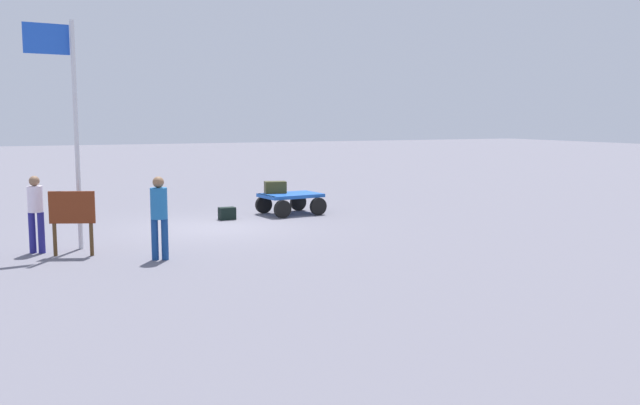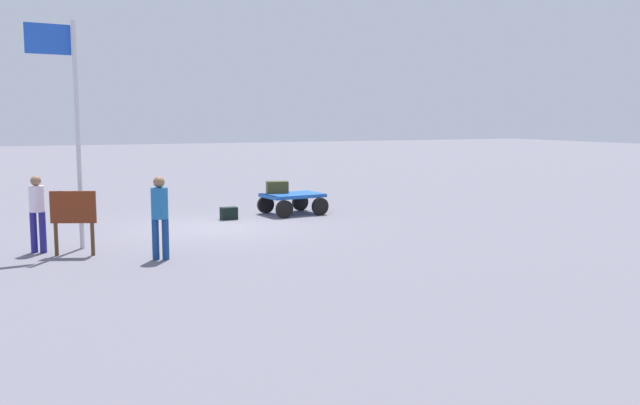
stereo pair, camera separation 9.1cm
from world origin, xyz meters
TOP-DOWN VIEW (x-y plane):
  - ground_plane at (0.00, 0.00)m, footprint 120.00×120.00m
  - luggage_cart at (-2.74, -1.55)m, footprint 1.86×1.51m
  - suitcase_grey at (-2.40, -1.89)m, footprint 0.70×0.49m
  - suitcase_dark at (-0.70, -1.28)m, footprint 0.46×0.30m
  - worker_lead at (2.22, 3.56)m, footprint 0.44×0.44m
  - worker_trailing at (4.44, 1.75)m, footprint 0.43×0.43m
  - flagpole at (3.69, 1.61)m, footprint 1.04×0.19m
  - signboard at (3.77, 2.39)m, footprint 0.89×0.41m

SIDE VIEW (x-z plane):
  - ground_plane at x=0.00m, z-range 0.00..0.00m
  - suitcase_dark at x=-0.70m, z-range 0.00..0.35m
  - luggage_cart at x=-2.74m, z-range 0.14..0.76m
  - suitcase_grey at x=-2.40m, z-range 0.62..0.97m
  - signboard at x=3.77m, z-range 0.22..1.57m
  - worker_trailing at x=4.44m, z-range 0.12..1.77m
  - worker_lead at x=2.22m, z-range 0.14..1.84m
  - flagpole at x=3.69m, z-range 0.55..5.48m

